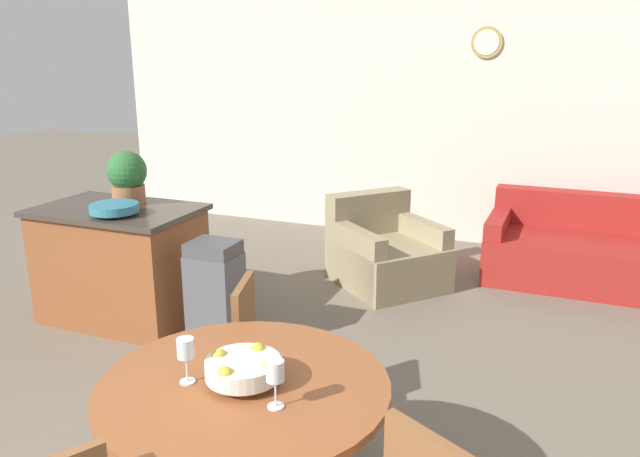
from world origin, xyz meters
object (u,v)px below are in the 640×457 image
at_px(kitchen_island, 121,264).
at_px(armchair, 385,254).
at_px(potted_plant, 127,177).
at_px(dining_chair_far_side, 267,349).
at_px(fruit_bowl, 243,368).
at_px(wine_glass_right, 275,373).
at_px(couch, 606,255).
at_px(dining_table, 245,420).
at_px(teal_bowl, 114,208).
at_px(trash_bin, 215,294).
at_px(wine_glass_left, 186,350).

relative_size(kitchen_island, armchair, 1.00).
bearing_deg(potted_plant, kitchen_island, -92.08).
bearing_deg(dining_chair_far_side, fruit_bowl, 4.90).
relative_size(wine_glass_right, couch, 0.09).
xyz_separation_m(potted_plant, armchair, (1.70, 1.38, -0.85)).
bearing_deg(armchair, potted_plant, 170.27).
bearing_deg(dining_table, fruit_bowl, 110.13).
height_order(wine_glass_right, teal_bowl, teal_bowl).
bearing_deg(kitchen_island, fruit_bowl, -40.03).
height_order(dining_table, wine_glass_right, wine_glass_right).
bearing_deg(couch, trash_bin, -137.12).
bearing_deg(dining_table, dining_chair_far_side, 110.83).
distance_m(dining_table, trash_bin, 1.96).
bearing_deg(couch, dining_chair_far_side, -118.91).
height_order(dining_chair_far_side, teal_bowl, teal_bowl).
xyz_separation_m(wine_glass_right, teal_bowl, (-2.10, 1.65, 0.05)).
bearing_deg(teal_bowl, trash_bin, 4.43).
relative_size(fruit_bowl, trash_bin, 0.40).
distance_m(fruit_bowl, armchair, 3.32).
bearing_deg(trash_bin, armchair, 64.80).
bearing_deg(potted_plant, wine_glass_left, -46.95).
height_order(wine_glass_right, couch, wine_glass_right).
distance_m(wine_glass_left, wine_glass_right, 0.42).
bearing_deg(armchair, wine_glass_right, -129.69).
bearing_deg(fruit_bowl, kitchen_island, 139.97).
xyz_separation_m(dining_chair_far_side, kitchen_island, (-1.75, 0.94, -0.03)).
height_order(wine_glass_left, kitchen_island, wine_glass_left).
xyz_separation_m(wine_glass_right, couch, (1.33, 4.11, -0.64)).
bearing_deg(armchair, trash_bin, -163.98).
height_order(kitchen_island, trash_bin, kitchen_island).
relative_size(fruit_bowl, wine_glass_right, 1.59).
height_order(fruit_bowl, armchair, fruit_bowl).
height_order(wine_glass_left, potted_plant, potted_plant).
distance_m(dining_table, wine_glass_right, 0.39).
bearing_deg(armchair, couch, -27.05).
bearing_deg(teal_bowl, wine_glass_left, -43.74).
bearing_deg(teal_bowl, fruit_bowl, -38.86).
relative_size(dining_chair_far_side, couch, 0.42).
bearing_deg(armchair, teal_bowl, 178.93).
relative_size(dining_table, wine_glass_left, 6.18).
distance_m(wine_glass_left, trash_bin, 1.98).
bearing_deg(couch, wine_glass_right, -107.27).
distance_m(dining_chair_far_side, fruit_bowl, 0.90).
distance_m(teal_bowl, armchair, 2.42).
xyz_separation_m(dining_chair_far_side, armchair, (-0.04, 2.47, -0.22)).
distance_m(fruit_bowl, potted_plant, 2.78).
relative_size(dining_chair_far_side, potted_plant, 2.12).
xyz_separation_m(wine_glass_left, teal_bowl, (-1.69, 1.62, 0.05)).
distance_m(dining_table, kitchen_island, 2.68).
relative_size(wine_glass_left, couch, 0.09).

